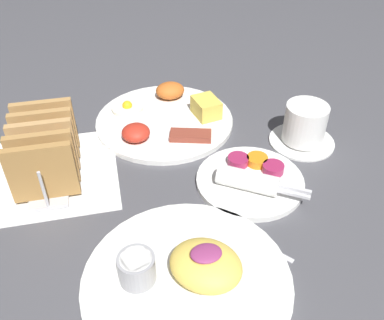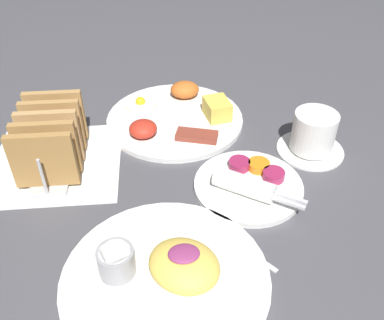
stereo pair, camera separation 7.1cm
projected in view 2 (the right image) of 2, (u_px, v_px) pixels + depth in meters
ground_plane at (158, 194)px, 0.69m from camera, size 3.00×3.00×0.00m
napkin_flat at (57, 162)px, 0.75m from camera, size 0.22×0.22×0.00m
plate_breakfast at (176, 116)px, 0.85m from camera, size 0.27×0.27×0.05m
plate_condiments at (249, 184)px, 0.69m from camera, size 0.18×0.18×0.04m
plate_foreground at (166, 273)px, 0.55m from camera, size 0.27×0.27×0.06m
toast_rack at (51, 139)px, 0.72m from camera, size 0.10×0.18×0.10m
coffee_cup at (313, 135)px, 0.75m from camera, size 0.12×0.12×0.08m
teaspoon at (227, 236)px, 0.61m from camera, size 0.09×0.10×0.01m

